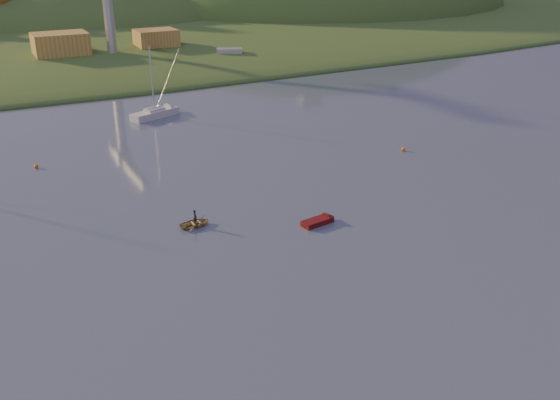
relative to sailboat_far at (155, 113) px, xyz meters
name	(u,v)px	position (x,y,z in m)	size (l,w,h in m)	color
far_shore	(32,13)	(2.73, 154.15, -0.71)	(620.00, 220.00, 1.50)	#30491D
shore_slope	(66,38)	(2.73, 89.15, -0.71)	(640.00, 150.00, 7.00)	#30491D
hill_center	(71,18)	(12.73, 134.15, -0.71)	(140.00, 120.00, 36.00)	#30491D
hill_right	(310,9)	(97.73, 119.15, -0.71)	(150.00, 130.00, 60.00)	#30491D
hillside_trees	(53,29)	(2.73, 109.15, -0.71)	(280.00, 50.00, 32.00)	#1E4719
wharf	(125,57)	(7.73, 46.15, 0.49)	(42.00, 16.00, 2.40)	slate
shed_west	(61,44)	(-5.27, 47.15, 4.09)	(11.00, 8.00, 4.80)	#A68137
shed_east	(156,39)	(15.73, 48.15, 3.69)	(9.00, 7.00, 4.00)	#A68137
sailboat_far	(155,113)	(0.00, 0.00, 0.00)	(8.18, 5.05, 10.90)	silver
canoe	(195,223)	(-8.38, -39.82, -0.40)	(2.19, 3.07, 0.64)	#A28A59
paddler	(195,219)	(-8.38, -39.82, 0.02)	(0.54, 0.35, 1.47)	black
red_tender	(323,220)	(3.08, -44.83, -0.44)	(3.97, 1.88, 1.30)	#500B0C
work_vessel	(230,58)	(27.76, 34.63, 0.46)	(13.55, 9.01, 3.28)	slate
buoy_1	(403,149)	(23.86, -31.01, -0.46)	(0.50, 0.50, 0.50)	orange
buoy_2	(36,166)	(-19.64, -15.42, -0.46)	(0.50, 0.50, 0.50)	orange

